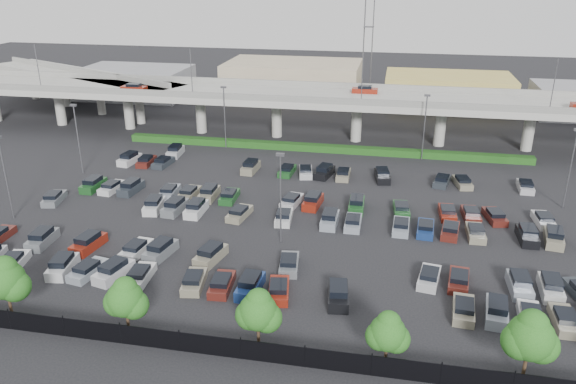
{
  "coord_description": "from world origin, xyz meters",
  "views": [
    {
      "loc": [
        11.35,
        -62.18,
        28.46
      ],
      "look_at": [
        -1.07,
        1.71,
        2.0
      ],
      "focal_mm": 35.0,
      "sensor_mm": 36.0,
      "label": 1
    }
  ],
  "objects": [
    {
      "name": "ground",
      "position": [
        0.0,
        0.0,
        0.0
      ],
      "size": [
        280.0,
        280.0,
        0.0
      ],
      "primitive_type": "plane",
      "color": "black"
    },
    {
      "name": "comm_tower",
      "position": [
        4.0,
        74.0,
        15.61
      ],
      "size": [
        2.4,
        2.4,
        30.0
      ],
      "color": "#4B4B50",
      "rests_on": "ground"
    },
    {
      "name": "light_poles",
      "position": [
        -4.13,
        2.0,
        6.24
      ],
      "size": [
        66.9,
        48.38,
        10.3
      ],
      "color": "#4B4B50",
      "rests_on": "ground"
    },
    {
      "name": "overpass",
      "position": [
        -0.18,
        31.99,
        6.97
      ],
      "size": [
        150.0,
        13.0,
        15.8
      ],
      "color": "gray",
      "rests_on": "ground"
    },
    {
      "name": "tree_row",
      "position": [
        0.7,
        -26.53,
        3.52
      ],
      "size": [
        65.07,
        3.66,
        5.94
      ],
      "color": "#332316",
      "rests_on": "ground"
    },
    {
      "name": "fence",
      "position": [
        -0.05,
        -28.0,
        0.9
      ],
      "size": [
        70.0,
        0.1,
        2.0
      ],
      "color": "black",
      "rests_on": "ground"
    },
    {
      "name": "hedge",
      "position": [
        0.0,
        25.0,
        0.55
      ],
      "size": [
        66.0,
        1.6,
        1.1
      ],
      "primitive_type": "cube",
      "color": "#183A11",
      "rests_on": "ground"
    },
    {
      "name": "distant_buildings",
      "position": [
        12.38,
        61.81,
        3.74
      ],
      "size": [
        138.0,
        24.0,
        9.0
      ],
      "color": "slate",
      "rests_on": "ground"
    },
    {
      "name": "on_ramp",
      "position": [
        -52.1,
        43.05,
        6.86
      ],
      "size": [
        50.93,
        30.13,
        8.8
      ],
      "color": "gray",
      "rests_on": "ground"
    },
    {
      "name": "parked_cars",
      "position": [
        -0.73,
        -4.24,
        0.63
      ],
      "size": [
        63.17,
        41.61,
        1.67
      ],
      "color": "gray",
      "rests_on": "ground"
    }
  ]
}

